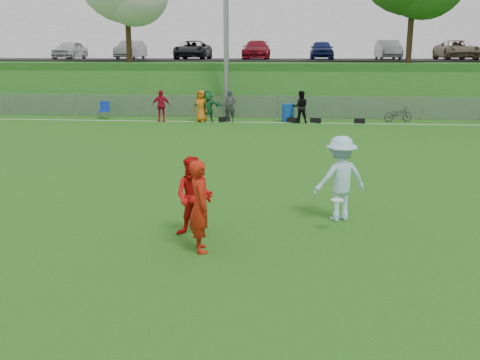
# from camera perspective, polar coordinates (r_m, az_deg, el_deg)

# --- Properties ---
(ground) EXTENTS (120.00, 120.00, 0.00)m
(ground) POSITION_cam_1_polar(r_m,az_deg,el_deg) (11.20, 0.93, -5.78)
(ground) COLOR #1D5912
(ground) RESTS_ON ground
(sideline_far) EXTENTS (60.00, 0.10, 0.01)m
(sideline_far) POSITION_cam_1_polar(r_m,az_deg,el_deg) (28.78, 3.85, 6.14)
(sideline_far) COLOR white
(sideline_far) RESTS_ON ground
(fence) EXTENTS (58.00, 0.06, 1.30)m
(fence) POSITION_cam_1_polar(r_m,az_deg,el_deg) (30.70, 3.99, 7.80)
(fence) COLOR gray
(fence) RESTS_ON ground
(berm) EXTENTS (120.00, 18.00, 3.00)m
(berm) POSITION_cam_1_polar(r_m,az_deg,el_deg) (41.60, 4.46, 10.47)
(berm) COLOR #205618
(berm) RESTS_ON ground
(parking_lot) EXTENTS (120.00, 12.00, 0.10)m
(parking_lot) POSITION_cam_1_polar(r_m,az_deg,el_deg) (43.55, 4.56, 12.65)
(parking_lot) COLOR black
(parking_lot) RESTS_ON berm
(car_row) EXTENTS (32.04, 5.18, 1.44)m
(car_row) POSITION_cam_1_polar(r_m,az_deg,el_deg) (42.58, 2.93, 13.69)
(car_row) COLOR silver
(car_row) RESTS_ON parking_lot
(spectator_row) EXTENTS (8.48, 0.77, 1.69)m
(spectator_row) POSITION_cam_1_polar(r_m,az_deg,el_deg) (28.93, -2.06, 7.87)
(spectator_row) COLOR #B90C26
(spectator_row) RESTS_ON ground
(gear_bags) EXTENTS (7.80, 0.50, 0.26)m
(gear_bags) POSITION_cam_1_polar(r_m,az_deg,el_deg) (28.86, 6.15, 6.36)
(gear_bags) COLOR black
(gear_bags) RESTS_ON ground
(player_red_left) EXTENTS (0.60, 0.74, 1.76)m
(player_red_left) POSITION_cam_1_polar(r_m,az_deg,el_deg) (10.05, -4.28, -2.81)
(player_red_left) COLOR #AC1C0C
(player_red_left) RESTS_ON ground
(player_red_center) EXTENTS (0.89, 0.74, 1.66)m
(player_red_center) POSITION_cam_1_polar(r_m,az_deg,el_deg) (10.88, -4.91, -1.83)
(player_red_center) COLOR red
(player_red_center) RESTS_ON ground
(player_blue) EXTENTS (1.41, 1.13, 1.91)m
(player_blue) POSITION_cam_1_polar(r_m,az_deg,el_deg) (12.10, 10.65, 0.16)
(player_blue) COLOR #ADD9F1
(player_blue) RESTS_ON ground
(frisbee) EXTENTS (0.26, 0.26, 0.02)m
(frisbee) POSITION_cam_1_polar(r_m,az_deg,el_deg) (11.29, 10.34, -2.12)
(frisbee) COLOR silver
(frisbee) RESTS_ON ground
(recycling_bin) EXTENTS (0.80, 0.80, 0.96)m
(recycling_bin) POSITION_cam_1_polar(r_m,az_deg,el_deg) (29.23, 5.13, 7.16)
(recycling_bin) COLOR #0F41AC
(recycling_bin) RESTS_ON ground
(camp_chair) EXTENTS (0.58, 0.59, 0.97)m
(camp_chair) POSITION_cam_1_polar(r_m,az_deg,el_deg) (31.39, -14.29, 6.88)
(camp_chair) COLOR #102CAF
(camp_chair) RESTS_ON ground
(bicycle) EXTENTS (1.68, 0.97, 0.83)m
(bicycle) POSITION_cam_1_polar(r_m,az_deg,el_deg) (30.26, 16.52, 6.76)
(bicycle) COLOR #2C2C2E
(bicycle) RESTS_ON ground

